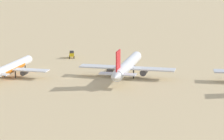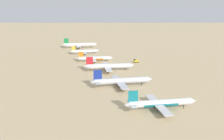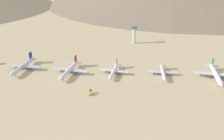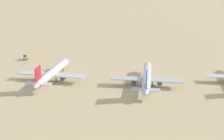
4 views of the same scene
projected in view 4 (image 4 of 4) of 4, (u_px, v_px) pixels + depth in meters
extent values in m
plane|color=tan|center=(11.00, 81.00, 168.36)|extent=(1800.00, 1800.00, 0.00)
cylinder|color=silver|center=(147.00, 77.00, 161.13)|extent=(42.31, 10.38, 4.44)
cone|color=silver|center=(148.00, 64.00, 182.59)|extent=(4.32, 4.84, 4.36)
cone|color=silver|center=(146.00, 93.00, 139.89)|extent=(3.81, 4.42, 4.00)
cube|color=navy|center=(146.00, 80.00, 142.13)|extent=(6.43, 1.32, 8.19)
cube|color=#B6BBC5|center=(146.00, 90.00, 143.03)|extent=(5.70, 14.42, 0.42)
cube|color=#B6BBC5|center=(147.00, 79.00, 159.74)|extent=(11.44, 40.19, 0.53)
cylinder|color=#4C4C54|center=(134.00, 81.00, 162.05)|extent=(5.24, 3.36, 2.69)
cylinder|color=#4C4C54|center=(159.00, 82.00, 160.23)|extent=(5.24, 3.36, 2.69)
cylinder|color=black|center=(147.00, 72.00, 176.98)|extent=(0.51, 0.51, 4.47)
cylinder|color=black|center=(141.00, 83.00, 159.66)|extent=(0.51, 0.51, 4.47)
cylinder|color=black|center=(152.00, 84.00, 158.87)|extent=(0.51, 0.51, 4.47)
cylinder|color=silver|center=(53.00, 72.00, 168.72)|extent=(41.73, 13.11, 4.41)
cone|color=silver|center=(66.00, 61.00, 189.74)|extent=(4.54, 5.00, 4.32)
cone|color=silver|center=(35.00, 87.00, 147.92)|extent=(4.01, 4.56, 3.97)
cube|color=red|center=(38.00, 74.00, 150.09)|extent=(6.32, 1.74, 8.12)
cube|color=silver|center=(38.00, 83.00, 150.99)|extent=(6.56, 14.38, 0.42)
cube|color=silver|center=(52.00, 74.00, 167.36)|extent=(13.98, 39.76, 0.52)
cylinder|color=#4C4C54|center=(41.00, 76.00, 170.10)|extent=(5.32, 3.63, 2.67)
cylinder|color=#4C4C54|center=(64.00, 77.00, 167.39)|extent=(5.32, 3.63, 2.67)
cylinder|color=black|center=(63.00, 68.00, 184.26)|extent=(0.51, 0.51, 4.43)
cylinder|color=black|center=(46.00, 78.00, 167.49)|extent=(0.51, 0.51, 4.43)
cylinder|color=black|center=(56.00, 79.00, 166.32)|extent=(0.51, 0.51, 4.43)
cube|color=yellow|center=(26.00, 57.00, 208.47)|extent=(5.44, 2.91, 1.70)
cube|color=#333338|center=(25.00, 56.00, 206.42)|extent=(2.04, 2.27, 1.10)
cylinder|color=black|center=(27.00, 60.00, 207.21)|extent=(1.13, 0.48, 1.10)
cylinder|color=black|center=(24.00, 60.00, 206.94)|extent=(1.13, 0.48, 1.10)
cylinder|color=black|center=(28.00, 58.00, 210.92)|extent=(1.13, 0.48, 1.10)
cylinder|color=black|center=(25.00, 58.00, 210.65)|extent=(1.13, 0.48, 1.10)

